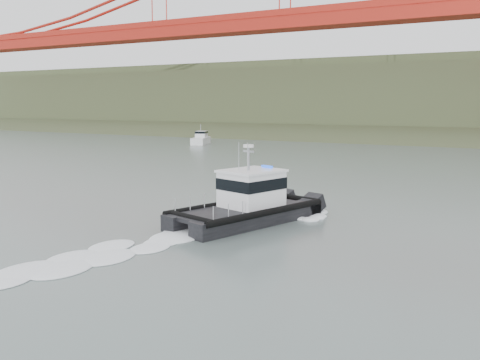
% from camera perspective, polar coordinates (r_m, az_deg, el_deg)
% --- Properties ---
extents(ground, '(400.00, 400.00, 0.00)m').
position_cam_1_polar(ground, '(26.18, -5.61, -7.61)').
color(ground, '#4F5E5A').
rests_on(ground, ground).
extents(headlands, '(500.00, 105.36, 27.12)m').
position_cam_1_polar(headlands, '(146.75, 24.20, 7.47)').
color(headlands, '#374527').
rests_on(headlands, ground).
extents(patrol_boat, '(6.23, 10.59, 4.84)m').
position_cam_1_polar(patrol_boat, '(32.12, 0.86, -2.39)').
color(patrol_boat, black).
rests_on(patrol_boat, ground).
extents(motorboat, '(4.33, 6.84, 3.57)m').
position_cam_1_polar(motorboat, '(93.90, -4.18, 4.38)').
color(motorboat, white).
rests_on(motorboat, ground).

